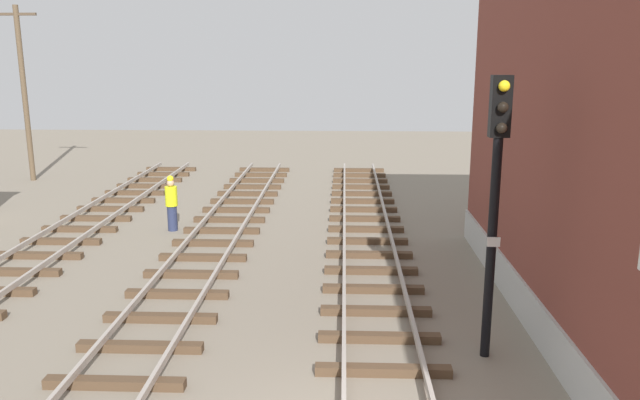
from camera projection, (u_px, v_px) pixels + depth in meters
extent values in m
cube|color=#4C3826|center=(383.00, 371.00, 11.47)|extent=(2.50, 0.24, 0.18)
cube|color=#4C3826|center=(379.00, 338.00, 12.80)|extent=(2.50, 0.24, 0.18)
cube|color=#4C3826|center=(376.00, 311.00, 14.13)|extent=(2.50, 0.24, 0.18)
cube|color=#4C3826|center=(373.00, 289.00, 15.46)|extent=(2.50, 0.24, 0.18)
cube|color=#4C3826|center=(371.00, 271.00, 16.79)|extent=(2.50, 0.24, 0.18)
cube|color=#4C3826|center=(369.00, 255.00, 18.13)|extent=(2.50, 0.24, 0.18)
cube|color=#4C3826|center=(367.00, 241.00, 19.46)|extent=(2.50, 0.24, 0.18)
cube|color=#4C3826|center=(366.00, 229.00, 20.79)|extent=(2.50, 0.24, 0.18)
cube|color=#4C3826|center=(365.00, 219.00, 22.12)|extent=(2.50, 0.24, 0.18)
cube|color=#4C3826|center=(364.00, 209.00, 23.45)|extent=(2.50, 0.24, 0.18)
cube|color=#4C3826|center=(363.00, 201.00, 24.78)|extent=(2.50, 0.24, 0.18)
cube|color=#4C3826|center=(362.00, 194.00, 26.11)|extent=(2.50, 0.24, 0.18)
cube|color=#4C3826|center=(361.00, 187.00, 27.44)|extent=(2.50, 0.24, 0.18)
cube|color=#4C3826|center=(360.00, 181.00, 28.77)|extent=(2.50, 0.24, 0.18)
cube|color=#4C3826|center=(359.00, 175.00, 30.10)|extent=(2.50, 0.24, 0.18)
cube|color=#4C3826|center=(359.00, 170.00, 31.44)|extent=(2.50, 0.24, 0.18)
cube|color=#4C3826|center=(115.00, 383.00, 11.02)|extent=(2.50, 0.24, 0.18)
cube|color=#4C3826|center=(140.00, 347.00, 12.40)|extent=(2.50, 0.24, 0.18)
cube|color=#4C3826|center=(161.00, 318.00, 13.77)|extent=(2.50, 0.24, 0.18)
cube|color=#4C3826|center=(177.00, 294.00, 15.14)|extent=(2.50, 0.24, 0.18)
cube|color=#4C3826|center=(191.00, 274.00, 16.51)|extent=(2.50, 0.24, 0.18)
cube|color=#4C3826|center=(203.00, 257.00, 17.88)|extent=(2.50, 0.24, 0.18)
cube|color=#4C3826|center=(213.00, 243.00, 19.25)|extent=(2.50, 0.24, 0.18)
cube|color=#4C3826|center=(222.00, 231.00, 20.62)|extent=(2.50, 0.24, 0.18)
cube|color=#4C3826|center=(229.00, 220.00, 21.99)|extent=(2.50, 0.24, 0.18)
cube|color=#4C3826|center=(236.00, 210.00, 23.37)|extent=(2.50, 0.24, 0.18)
cube|color=#4C3826|center=(242.00, 201.00, 24.74)|extent=(2.50, 0.24, 0.18)
cube|color=#4C3826|center=(248.00, 194.00, 26.11)|extent=(2.50, 0.24, 0.18)
cube|color=#4C3826|center=(253.00, 187.00, 27.48)|extent=(2.50, 0.24, 0.18)
cube|color=#4C3826|center=(257.00, 181.00, 28.85)|extent=(2.50, 0.24, 0.18)
cube|color=#4C3826|center=(261.00, 175.00, 30.22)|extent=(2.50, 0.24, 0.18)
cube|color=#4C3826|center=(265.00, 170.00, 31.59)|extent=(2.50, 0.24, 0.18)
cube|color=#4C3826|center=(14.00, 272.00, 16.69)|extent=(2.50, 0.24, 0.18)
cube|color=#4C3826|center=(40.00, 255.00, 18.06)|extent=(2.50, 0.24, 0.18)
cube|color=#4C3826|center=(61.00, 241.00, 19.43)|extent=(2.50, 0.24, 0.18)
cube|color=#4C3826|center=(80.00, 229.00, 20.80)|extent=(2.50, 0.24, 0.18)
cube|color=#4C3826|center=(96.00, 218.00, 22.17)|extent=(2.50, 0.24, 0.18)
cube|color=#4C3826|center=(111.00, 209.00, 23.54)|extent=(2.50, 0.24, 0.18)
cube|color=#4C3826|center=(124.00, 200.00, 24.92)|extent=(2.50, 0.24, 0.18)
cube|color=#4C3826|center=(135.00, 193.00, 26.29)|extent=(2.50, 0.24, 0.18)
cube|color=#4C3826|center=(145.00, 186.00, 27.66)|extent=(2.50, 0.24, 0.18)
cube|color=#4C3826|center=(155.00, 180.00, 29.03)|extent=(2.50, 0.24, 0.18)
cube|color=#4C3826|center=(163.00, 174.00, 30.40)|extent=(2.50, 0.24, 0.18)
cube|color=#4C3826|center=(171.00, 169.00, 31.77)|extent=(2.50, 0.24, 0.18)
cylinder|color=black|center=(491.00, 251.00, 11.76)|extent=(0.18, 0.18, 4.28)
cube|color=black|center=(500.00, 106.00, 11.16)|extent=(0.36, 0.24, 1.10)
sphere|color=yellow|center=(504.00, 86.00, 10.90)|extent=(0.20, 0.20, 0.20)
sphere|color=black|center=(503.00, 107.00, 10.98)|extent=(0.20, 0.20, 0.20)
sphere|color=black|center=(502.00, 128.00, 11.06)|extent=(0.20, 0.20, 0.20)
cube|color=white|center=(494.00, 242.00, 11.58)|extent=(0.24, 0.03, 0.18)
cube|color=#B2B2AD|center=(573.00, 372.00, 10.69)|extent=(0.08, 19.47, 0.90)
cylinder|color=brown|center=(25.00, 95.00, 28.52)|extent=(0.24, 0.24, 7.89)
cube|color=#4C3D2D|center=(16.00, 14.00, 27.72)|extent=(1.80, 0.12, 0.12)
cylinder|color=#262D4C|center=(172.00, 218.00, 20.88)|extent=(0.32, 0.32, 0.85)
cylinder|color=yellow|center=(171.00, 196.00, 20.71)|extent=(0.40, 0.40, 0.65)
sphere|color=tan|center=(170.00, 183.00, 20.61)|extent=(0.24, 0.24, 0.24)
sphere|color=yellow|center=(170.00, 179.00, 20.58)|extent=(0.22, 0.22, 0.22)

